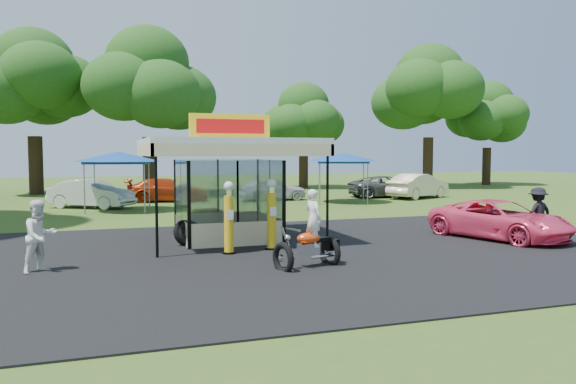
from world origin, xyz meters
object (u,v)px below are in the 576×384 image
at_px(gas_station_kiosk, 227,188).
at_px(bg_car_d, 387,187).
at_px(kiosk_car, 214,219).
at_px(spectator_west, 40,236).
at_px(motorcycle, 311,236).
at_px(pink_sedan, 500,220).
at_px(bg_car_b, 167,190).
at_px(bg_car_c, 271,189).
at_px(tent_west, 118,157).
at_px(bg_car_a, 91,194).
at_px(tent_east, 343,158).
at_px(gas_pump_right, 271,216).
at_px(gas_pump_left, 229,220).
at_px(bg_car_e, 418,186).
at_px(spectator_east_a, 538,213).

distance_m(gas_station_kiosk, bg_car_d, 20.38).
distance_m(kiosk_car, spectator_west, 7.87).
bearing_deg(motorcycle, pink_sedan, 0.66).
xyz_separation_m(motorcycle, bg_car_b, (-1.19, 20.94, -0.11)).
bearing_deg(bg_car_b, bg_car_c, -92.89).
distance_m(kiosk_car, tent_west, 9.70).
distance_m(bg_car_a, tent_east, 14.24).
distance_m(pink_sedan, bg_car_a, 20.72).
height_order(motorcycle, bg_car_b, motorcycle).
bearing_deg(bg_car_d, gas_pump_right, 147.80).
bearing_deg(motorcycle, tent_west, 88.43).
xyz_separation_m(gas_station_kiosk, tent_west, (-3.09, 11.13, 0.93)).
xyz_separation_m(gas_pump_left, bg_car_a, (-3.89, 15.80, -0.26)).
distance_m(gas_pump_left, pink_sedan, 9.35).
relative_size(kiosk_car, tent_east, 0.67).
distance_m(spectator_west, bg_car_b, 20.08).
xyz_separation_m(gas_pump_left, bg_car_e, (16.09, 15.88, -0.23)).
bearing_deg(pink_sedan, bg_car_b, 99.32).
distance_m(gas_station_kiosk, bg_car_e, 20.49).
height_order(gas_station_kiosk, kiosk_car, gas_station_kiosk).
bearing_deg(gas_station_kiosk, pink_sedan, -17.18).
height_order(gas_station_kiosk, bg_car_b, gas_station_kiosk).
relative_size(bg_car_a, tent_east, 1.09).
height_order(gas_pump_right, bg_car_a, gas_pump_right).
relative_size(pink_sedan, bg_car_a, 1.05).
xyz_separation_m(motorcycle, kiosk_car, (-1.06, 7.24, -0.33)).
bearing_deg(bg_car_a, bg_car_c, -47.37).
relative_size(bg_car_a, bg_car_d, 0.90).
xyz_separation_m(spectator_east_a, tent_west, (-13.41, 13.92, 1.84)).
relative_size(bg_car_c, bg_car_d, 0.85).
distance_m(spectator_west, bg_car_a, 16.71).
height_order(gas_pump_right, tent_west, tent_west).
bearing_deg(motorcycle, bg_car_a, 90.75).
height_order(gas_pump_left, tent_east, tent_east).
bearing_deg(bg_car_d, bg_car_e, -127.61).
bearing_deg(bg_car_e, spectator_east_a, 137.33).
bearing_deg(gas_pump_right, spectator_east_a, -3.01).
bearing_deg(gas_pump_left, bg_car_a, 103.83).
relative_size(motorcycle, bg_car_d, 0.41).
bearing_deg(bg_car_b, kiosk_car, -170.70).
xyz_separation_m(kiosk_car, spectator_east_a, (10.32, -5.00, 0.39)).
bearing_deg(gas_pump_left, spectator_west, -169.81).
relative_size(pink_sedan, bg_car_e, 1.00).
bearing_deg(bg_car_d, motorcycle, 152.30).
relative_size(pink_sedan, bg_car_c, 1.12).
distance_m(bg_car_a, bg_car_c, 10.54).
distance_m(gas_pump_left, bg_car_a, 16.27).
bearing_deg(bg_car_c, gas_station_kiosk, 150.77).
height_order(gas_station_kiosk, motorcycle, gas_station_kiosk).
height_order(gas_pump_left, spectator_east_a, gas_pump_left).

